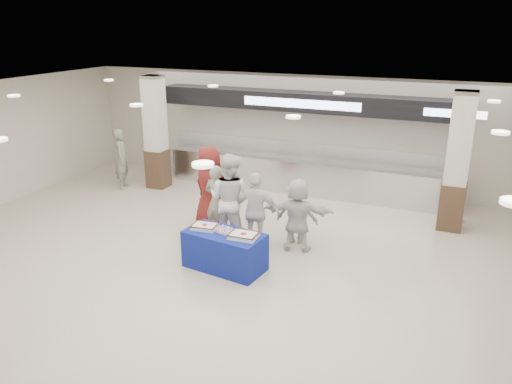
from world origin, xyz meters
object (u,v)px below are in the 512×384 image
at_px(sheet_cake_left, 205,226).
at_px(soldier_b, 297,212).
at_px(display_table, 225,251).
at_px(civilian_maroon, 210,187).
at_px(soldier_a, 217,202).
at_px(soldier_bg, 122,159).
at_px(sheet_cake_right, 244,235).
at_px(cupcake_tray, 226,231).
at_px(civilian_white, 298,215).
at_px(chef_tall, 230,199).
at_px(chef_short, 256,212).

bearing_deg(sheet_cake_left, soldier_b, 50.81).
distance_m(display_table, civilian_maroon, 2.29).
height_order(soldier_a, soldier_bg, soldier_bg).
xyz_separation_m(sheet_cake_right, soldier_a, (-1.25, 1.37, 0.03)).
distance_m(cupcake_tray, soldier_a, 1.52).
relative_size(sheet_cake_left, civilian_white, 0.32).
xyz_separation_m(sheet_cake_left, sheet_cake_right, (0.89, -0.11, 0.00)).
distance_m(display_table, soldier_b, 1.97).
distance_m(sheet_cake_left, soldier_a, 1.31).
relative_size(soldier_a, soldier_b, 1.18).
xyz_separation_m(chef_tall, civilian_white, (1.46, 0.20, -0.21)).
xyz_separation_m(sheet_cake_left, soldier_bg, (-4.46, 3.31, 0.07)).
bearing_deg(civilian_white, chef_short, 7.17).
relative_size(sheet_cake_right, soldier_b, 0.38).
xyz_separation_m(sheet_cake_left, chef_tall, (0.03, 1.09, 0.20)).
bearing_deg(display_table, sheet_cake_right, 0.09).
relative_size(cupcake_tray, civilian_maroon, 0.23).
height_order(sheet_cake_right, civilian_maroon, civilian_maroon).
bearing_deg(sheet_cake_right, soldier_b, 75.14).
xyz_separation_m(chef_tall, soldier_b, (1.33, 0.58, -0.30)).
distance_m(display_table, sheet_cake_right, 0.61).
relative_size(civilian_maroon, civilian_white, 1.21).
bearing_deg(sheet_cake_left, soldier_bg, 143.42).
bearing_deg(cupcake_tray, chef_tall, 111.54).
relative_size(cupcake_tray, civilian_white, 0.28).
bearing_deg(civilian_maroon, soldier_a, 153.62).
distance_m(sheet_cake_right, chef_short, 1.14).
xyz_separation_m(chef_short, soldier_bg, (-5.14, 2.30, 0.02)).
distance_m(civilian_maroon, civilian_white, 2.36).
bearing_deg(chef_tall, civilian_white, -167.67).
bearing_deg(soldier_b, soldier_bg, -21.39).
bearing_deg(soldier_bg, soldier_a, -139.93).
bearing_deg(sheet_cake_left, civilian_white, 40.78).
bearing_deg(civilian_maroon, chef_tall, 163.78).
relative_size(sheet_cake_right, civilian_white, 0.33).
xyz_separation_m(cupcake_tray, soldier_b, (0.89, 1.68, -0.08)).
xyz_separation_m(sheet_cake_left, soldier_a, (-0.37, 1.25, 0.03)).
bearing_deg(soldier_b, sheet_cake_left, 45.17).
relative_size(civilian_white, soldier_bg, 0.92).
xyz_separation_m(display_table, soldier_bg, (-4.92, 3.36, 0.49)).
relative_size(chef_tall, soldier_b, 1.43).
bearing_deg(soldier_a, civilian_white, -170.80).
distance_m(display_table, sheet_cake_left, 0.62).
distance_m(chef_tall, chef_short, 0.67).
bearing_deg(soldier_b, chef_tall, 17.91).
relative_size(display_table, sheet_cake_right, 2.93).
relative_size(display_table, chef_short, 0.92).
xyz_separation_m(sheet_cake_right, soldier_bg, (-5.35, 3.42, 0.06)).
xyz_separation_m(cupcake_tray, civilian_maroon, (-1.28, 1.77, 0.18)).
distance_m(chef_short, soldier_b, 0.96).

